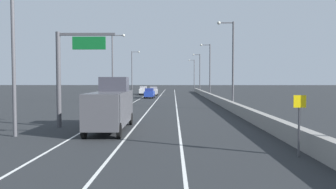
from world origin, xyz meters
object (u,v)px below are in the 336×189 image
car_silver_2 (154,91)px  box_truck (111,106)px  lamp_post_left_mid (114,64)px  car_blue_1 (149,93)px  lamp_post_left_far (133,70)px  car_white_0 (143,90)px  lamp_post_right_fourth (199,71)px  lamp_post_right_fifth (194,73)px  lamp_post_left_near (17,41)px  lamp_post_right_second (231,59)px  speed_advisory_sign (299,121)px  lamp_post_right_third (209,67)px  overhead_sign_gantry (68,67)px

car_silver_2 → box_truck: size_ratio=0.60×
lamp_post_left_mid → car_blue_1: (4.62, 14.07, -5.26)m
lamp_post_left_mid → lamp_post_left_far: 30.52m
lamp_post_left_far → car_white_0: lamp_post_left_far is taller
lamp_post_right_fourth → lamp_post_right_fifth: size_ratio=1.00×
lamp_post_left_far → car_silver_2: (5.58, -5.01, -5.22)m
lamp_post_left_near → lamp_post_left_far: size_ratio=1.00×
lamp_post_left_mid → lamp_post_left_near: bearing=-91.4°
lamp_post_right_second → car_white_0: 44.60m
speed_advisory_sign → lamp_post_right_third: (1.12, 50.17, 4.50)m
lamp_post_left_far → lamp_post_right_fourth: bearing=27.8°
overhead_sign_gantry → lamp_post_left_mid: (-1.16, 26.18, 1.54)m
overhead_sign_gantry → lamp_post_right_fourth: bearing=76.7°
car_blue_1 → lamp_post_left_far: bearing=108.3°
box_truck → lamp_post_right_third: bearing=74.3°
lamp_post_right_fourth → lamp_post_left_near: bearing=-103.9°
lamp_post_right_second → lamp_post_right_third: size_ratio=1.00×
lamp_post_right_fourth → speed_advisory_sign: bearing=-90.9°
lamp_post_left_mid → car_white_0: bearing=86.5°
lamp_post_right_second → lamp_post_right_fifth: bearing=89.9°
speed_advisory_sign → lamp_post_left_mid: size_ratio=0.27×
lamp_post_left_near → lamp_post_left_far: 61.01m
lamp_post_left_far → car_blue_1: 18.09m
lamp_post_right_third → lamp_post_right_fifth: size_ratio=1.00×
lamp_post_right_third → lamp_post_right_fourth: size_ratio=1.00×
lamp_post_right_third → lamp_post_right_fourth: same height
box_truck → car_silver_2: bearing=90.1°
lamp_post_left_mid → car_blue_1: lamp_post_left_mid is taller
lamp_post_left_mid → lamp_post_right_second: bearing=-33.6°
lamp_post_left_mid → lamp_post_right_fifth: bearing=75.6°
overhead_sign_gantry → lamp_post_right_third: bearing=69.0°
lamp_post_right_third → car_white_0: lamp_post_right_third is taller
lamp_post_left_far → speed_advisory_sign: bearing=-76.1°
overhead_sign_gantry → lamp_post_right_third: (15.53, 40.51, 1.54)m
lamp_post_right_third → overhead_sign_gantry: bearing=-111.0°
overhead_sign_gantry → lamp_post_right_fourth: 67.77m
lamp_post_right_second → lamp_post_right_third: bearing=90.0°
lamp_post_right_fifth → car_blue_1: (-12.17, -51.11, -5.26)m
speed_advisory_sign → car_blue_1: size_ratio=0.64×
lamp_post_right_fourth → lamp_post_left_far: same height
lamp_post_left_near → lamp_post_left_mid: 30.52m
lamp_post_left_mid → lamp_post_left_far: bearing=91.5°
car_white_0 → lamp_post_right_second: bearing=-70.5°
lamp_post_right_fifth → car_blue_1: size_ratio=2.34×
lamp_post_right_fifth → lamp_post_left_far: size_ratio=1.00×
lamp_post_right_second → lamp_post_left_far: size_ratio=1.00×
lamp_post_right_second → lamp_post_right_third: same height
lamp_post_right_fifth → car_silver_2: size_ratio=2.37×
lamp_post_left_far → car_blue_1: (5.43, -16.43, -5.26)m
box_truck → car_blue_1: bearing=90.3°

